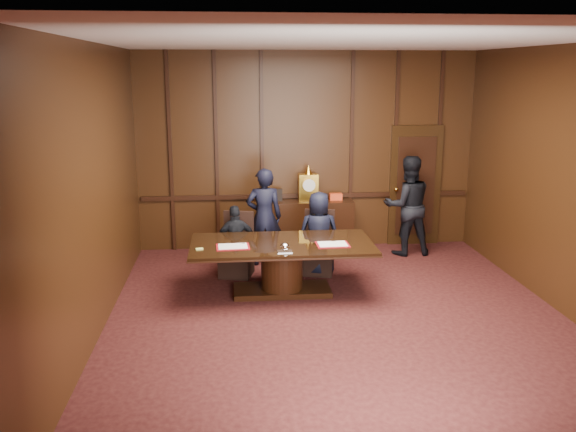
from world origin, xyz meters
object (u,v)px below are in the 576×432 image
Objects in this scene: witness_left at (264,217)px; witness_right at (407,206)px; conference_table at (282,259)px; signatory_right at (319,233)px; sideboard at (308,223)px; signatory_left at (236,241)px.

witness_left is 2.54m from witness_right.
witness_right reaches higher than conference_table.
witness_right is at bearing -172.75° from witness_left.
signatory_right is at bearing 144.27° from witness_left.
sideboard is 0.92× the size of witness_right.
witness_left reaches higher than sideboard.
conference_table is 1.04m from signatory_right.
conference_table is 1.50× the size of witness_right.
signatory_right is at bearing 27.24° from witness_right.
witness_left is (-0.83, 0.57, 0.15)m from signatory_right.
sideboard is at bearing -88.24° from signatory_right.
conference_table is at bearing 96.29° from witness_left.
signatory_left is 1.30m from signatory_right.
conference_table is (-0.65, -2.16, 0.02)m from sideboard.
signatory_right reaches higher than signatory_left.
signatory_right is (-0.00, -1.36, 0.18)m from sideboard.
sideboard is 1.19m from witness_left.
signatory_left is at bearing -133.82° from sideboard.
signatory_right is at bearing 50.91° from conference_table.
conference_table is 1.97× the size of signatory_right.
witness_left reaches higher than signatory_left.
witness_left is at bearing -140.34° from signatory_left.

